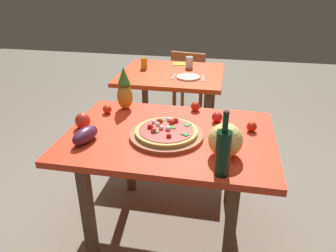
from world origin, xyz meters
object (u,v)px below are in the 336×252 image
Objects in this scene: tomato_at_corner at (217,117)px; pizza_board at (166,135)px; knife_utensil at (203,78)px; napkin_folded at (180,64)px; melon at (225,140)px; eggplant at (85,135)px; wine_bottle at (223,152)px; tomato_by_bottle at (107,109)px; dining_chair at (190,81)px; bell_pepper at (83,121)px; pineapple_left at (125,90)px; drinking_glass_water at (189,62)px; pizza at (166,131)px; fork_utensil at (174,77)px; drinking_glass_juice at (144,63)px; dinner_plate at (188,77)px; display_table at (170,147)px; background_table at (172,83)px; tomato_beside_pepper at (252,127)px; tomato_near_board at (195,106)px.

pizza_board is at bearing -136.83° from tomato_at_corner.
knife_utensil is 0.55m from napkin_folded.
melon is 0.93× the size of eggplant.
tomato_by_bottle is (-0.83, 0.61, -0.10)m from wine_bottle.
dining_chair reaches higher than tomato_by_bottle.
pineapple_left is at bearing 64.27° from bell_pepper.
knife_utensil is at bearing 58.97° from pineapple_left.
tomato_by_bottle is 0.44× the size of napkin_folded.
drinking_glass_water is at bearing 74.89° from pineapple_left.
pizza reaches higher than fork_utensil.
pineapple_left is (-0.72, 0.71, 0.01)m from wine_bottle.
bell_pepper is at bearing -91.40° from drinking_glass_juice.
pineapple_left is 0.40m from bell_pepper.
pizza is 1.21× the size of pineapple_left.
bell_pepper reaches higher than dinner_plate.
eggplant is 1.58m from drinking_glass_juice.
background_table is (-0.22, 1.29, -0.02)m from display_table.
fork_utensil is (0.21, 0.82, -0.14)m from pineapple_left.
tomato_beside_pepper is at bearing 64.17° from melon.
melon is at bearing -69.21° from background_table.
tomato_by_bottle is at bearing 93.47° from eggplant.
fork_utensil is (-0.06, -0.81, 0.30)m from dining_chair.
eggplant is at bearing -102.92° from drinking_glass_water.
tomato_by_bottle is at bearing 86.98° from dining_chair.
tomato_at_corner is (0.28, 0.23, 0.13)m from display_table.
tomato_beside_pepper is (0.16, 0.32, -0.06)m from melon.
pineapple_left is at bearing -100.03° from background_table.
drinking_glass_juice is at bearing 148.12° from fork_utensil.
eggplant is at bearing -86.53° from tomato_by_bottle.
pizza is at bearing 102.13° from dining_chair.
eggplant is 1.83m from napkin_folded.
eggplant is 1.85× the size of drinking_glass_juice.
tomato_beside_pepper is (0.89, -0.20, -0.11)m from pineapple_left.
tomato_beside_pepper is at bearing -64.79° from napkin_folded.
melon is at bearing -115.83° from tomato_beside_pepper.
eggplant is 3.14× the size of tomato_beside_pepper.
tomato_by_bottle is (-0.10, -0.11, -0.11)m from pineapple_left.
pizza reaches higher than background_table.
pizza reaches higher than tomato_near_board.
display_table is 6.87× the size of melon.
wine_bottle is at bearing -63.92° from drinking_glass_juice.
melon is 1.64× the size of drinking_glass_water.
dinner_plate is at bearing 105.91° from melon.
wine_bottle reaches higher than drinking_glass_water.
melon reaches higher than eggplant.
knife_utensil is (0.11, 1.19, -0.01)m from pizza_board.
drinking_glass_water is 0.36m from fork_utensil.
eggplant is (-0.47, -0.20, 0.14)m from display_table.
dinner_plate is (0.43, 1.35, -0.04)m from eggplant.
dining_chair is 7.86× the size of drinking_glass_juice.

